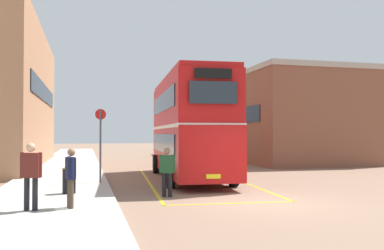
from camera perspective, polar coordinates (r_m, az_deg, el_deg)
The scene contains 11 objects.
ground_plane at distance 26.82m, azimuth -2.72°, elevation -5.78°, with size 135.60×135.60×0.00m, color #846651.
sidewalk_left at distance 28.67m, azimuth -16.60°, elevation -5.29°, with size 4.00×57.60×0.14m, color #B2ADA3.
depot_building_right at distance 34.18m, azimuth 12.03°, elevation 0.84°, with size 8.72×15.34×6.68m.
double_decker_bus at distance 19.68m, azimuth -0.41°, elevation -0.11°, with size 3.36×10.26×4.75m.
single_deck_bus at distance 39.69m, azimuth -1.20°, elevation -1.93°, with size 3.56×10.06×3.02m.
pedestrian_boarding at distance 14.14m, azimuth -3.43°, elevation -5.98°, with size 0.52×0.40×1.66m.
pedestrian_waiting_near at distance 11.73m, azimuth -16.31°, elevation -6.44°, with size 0.31×0.53×1.60m.
pedestrian_waiting_far at distance 11.63m, azimuth -21.19°, elevation -5.91°, with size 0.56×0.38×1.76m.
litter_bin at distance 14.61m, azimuth -16.49°, elevation -7.30°, with size 0.45×0.45×0.86m.
bus_stop_sign at distance 17.45m, azimuth -12.44°, elevation -1.85°, with size 0.44×0.08×3.01m.
bay_marking_yellow at distance 17.95m, azimuth 0.86°, elevation -8.03°, with size 5.08×12.41×0.01m.
Camera 1 is at (-5.42, -11.78, 2.13)m, focal length 38.92 mm.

